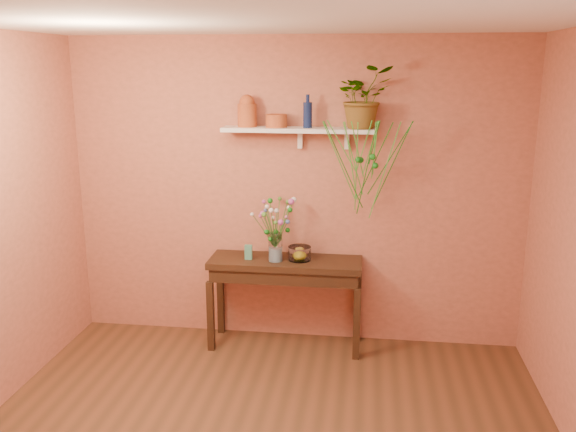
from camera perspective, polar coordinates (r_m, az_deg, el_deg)
name	(u,v)px	position (r m, az deg, el deg)	size (l,w,h in m)	color
room	(252,264)	(3.48, -3.38, -4.51)	(4.04, 4.04, 2.70)	brown
sideboard	(285,272)	(5.35, -0.25, -5.28)	(1.33, 0.43, 0.80)	#332011
wall_shelf	(300,130)	(5.17, 1.15, 8.01)	(1.30, 0.24, 0.19)	white
terracotta_jug	(247,111)	(5.24, -3.85, 9.72)	(0.18, 0.18, 0.27)	#A25229
terracotta_pot	(276,121)	(5.20, -1.10, 8.89)	(0.18, 0.18, 0.11)	#A25229
blue_bottle	(308,114)	(5.14, 1.84, 9.48)	(0.09, 0.09, 0.28)	#0F1D46
spider_plant	(363,97)	(5.12, 7.07, 10.97)	(0.46, 0.40, 0.51)	#146315
plant_fronds	(366,160)	(5.00, 7.29, 5.22)	(0.72, 0.33, 0.82)	#146315
glass_vase	(275,249)	(5.25, -1.18, -3.13)	(0.12, 0.12, 0.25)	white
bouquet	(277,217)	(5.18, -1.08, -0.10)	(0.36, 0.45, 0.42)	#386B28
glass_bowl	(299,254)	(5.29, 1.08, -3.56)	(0.20, 0.20, 0.12)	white
lemon	(299,255)	(5.29, 1.08, -3.65)	(0.08, 0.08, 0.08)	yellow
carton	(248,252)	(5.32, -3.72, -3.39)	(0.06, 0.05, 0.13)	#35707D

